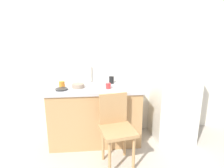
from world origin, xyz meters
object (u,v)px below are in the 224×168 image
cup_red (108,86)px  chair (116,126)px  cup_black (111,80)px  hotplate (62,89)px  cup_orange (62,84)px  refrigerator (173,97)px  terracotta_bowl (78,86)px

cup_red → chair: bearing=-82.0°
cup_black → hotplate: bearing=-158.1°
cup_orange → cup_red: bearing=-12.5°
hotplate → cup_black: bearing=21.9°
chair → cup_red: cup_red is taller
chair → cup_red: 0.61m
hotplate → cup_black: size_ratio=1.55×
hotplate → cup_orange: bearing=97.1°
refrigerator → hotplate: refrigerator is taller
chair → terracotta_bowl: bearing=120.2°
refrigerator → terracotta_bowl: 1.44m
terracotta_bowl → hotplate: bearing=-157.3°
hotplate → cup_orange: size_ratio=2.04×
chair → cup_orange: bearing=128.4°
cup_black → refrigerator: bearing=-11.4°
cup_red → cup_black: 0.29m
cup_orange → chair: bearing=-39.7°
terracotta_bowl → cup_orange: cup_orange is taller
chair → terracotta_bowl: size_ratio=5.06×
hotplate → cup_red: size_ratio=2.24×
refrigerator → cup_orange: bearing=178.1°
refrigerator → cup_orange: 1.68m
cup_red → terracotta_bowl: bearing=169.1°
chair → hotplate: chair is taller
cup_black → chair: bearing=-90.6°
terracotta_bowl → cup_black: 0.53m
terracotta_bowl → cup_black: size_ratio=1.60×
terracotta_bowl → hotplate: terracotta_bowl is taller
cup_orange → refrigerator: bearing=-1.9°
cup_red → cup_orange: 0.68m
cup_orange → terracotta_bowl: bearing=-15.2°
refrigerator → cup_orange: size_ratio=15.98×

